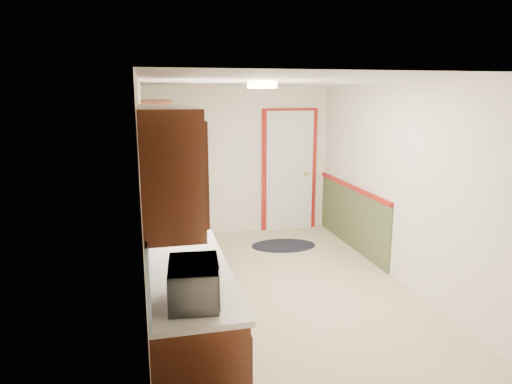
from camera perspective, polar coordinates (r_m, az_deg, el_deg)
room_shell at (r=5.08m, az=3.47°, el=-0.06°), size 3.20×5.20×2.52m
kitchen_run at (r=4.69m, az=-10.19°, el=-6.22°), size 0.63×4.00×2.20m
back_wall_trim at (r=7.50m, az=5.78°, el=1.50°), size 1.12×2.30×2.08m
ceiling_fixture at (r=4.69m, az=0.78°, el=13.21°), size 0.30×0.30×0.06m
microwave at (r=3.04m, az=-7.76°, el=-10.67°), size 0.31×0.50×0.32m
refrigerator at (r=6.95m, az=-9.64°, el=0.47°), size 0.79×0.77×1.76m
rug at (r=7.02m, az=3.46°, el=-6.69°), size 1.04×0.73×0.01m
cooktop at (r=6.29m, az=-10.78°, el=-0.18°), size 0.49×0.58×0.02m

